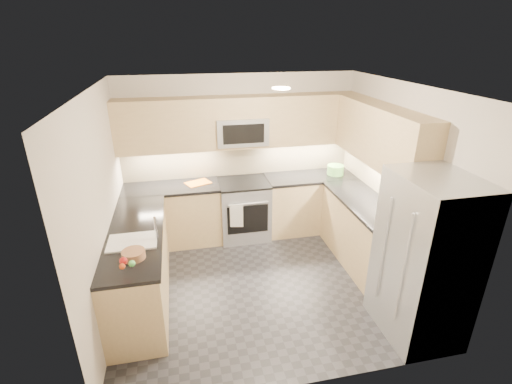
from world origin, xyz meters
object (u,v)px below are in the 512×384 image
Objects in this scene: gas_range at (244,210)px; cutting_board at (198,183)px; microwave at (241,131)px; refrigerator at (425,259)px; fruit_basket at (134,255)px; utensil_bowl at (335,170)px.

gas_range is 0.85m from cutting_board.
microwave is 3.04m from refrigerator.
gas_range is at bearing -90.00° from microwave.
cutting_board is at bearing 130.64° from refrigerator.
refrigerator is 7.76× the size of fruit_basket.
refrigerator reaches higher than utensil_bowl.
utensil_bowl is 1.13× the size of fruit_basket.
cutting_board is at bearing 178.27° from utensil_bowl.
microwave is at bearing 53.55° from fruit_basket.
utensil_bowl reaches higher than fruit_basket.
cutting_board is (-0.69, 0.06, 0.49)m from gas_range.
utensil_bowl is at bearing 88.82° from refrigerator.
microwave reaches higher than gas_range.
cutting_board is at bearing -175.01° from microwave.
microwave reaches higher than refrigerator.
microwave reaches higher than utensil_bowl.
fruit_basket is (-0.77, -1.91, 0.04)m from cutting_board.
gas_range is 3.92× the size of fruit_basket.
cutting_board is (-2.14, 2.49, 0.05)m from refrigerator.
refrigerator is at bearing -91.18° from utensil_bowl.
gas_range is 2.41m from fruit_basket.
refrigerator is at bearing -59.12° from gas_range.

